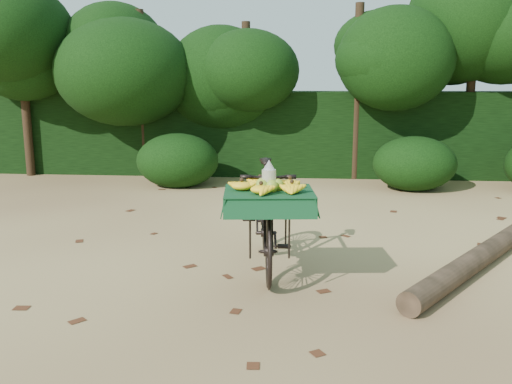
{
  "coord_description": "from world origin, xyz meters",
  "views": [
    {
      "loc": [
        -0.57,
        -5.93,
        1.98
      ],
      "look_at": [
        -1.05,
        -0.53,
        0.88
      ],
      "focal_mm": 38.0,
      "sensor_mm": 36.0,
      "label": 1
    }
  ],
  "objects": [
    {
      "name": "tree_row",
      "position": [
        -0.65,
        5.5,
        2.0
      ],
      "size": [
        14.5,
        2.0,
        4.0
      ],
      "primitive_type": null,
      "color": "black",
      "rests_on": "ground"
    },
    {
      "name": "ground",
      "position": [
        0.0,
        0.0,
        0.0
      ],
      "size": [
        80.0,
        80.0,
        0.0
      ],
      "primitive_type": "plane",
      "color": "tan",
      "rests_on": "ground"
    },
    {
      "name": "vendor_bicycle",
      "position": [
        -0.95,
        -0.35,
        0.6
      ],
      "size": [
        0.91,
        1.99,
        1.18
      ],
      "rotation": [
        0.0,
        0.0,
        0.1
      ],
      "color": "black",
      "rests_on": "ground"
    },
    {
      "name": "fallen_log",
      "position": [
        1.3,
        -0.19,
        0.12
      ],
      "size": [
        2.11,
        2.77,
        0.24
      ],
      "primitive_type": "cylinder",
      "rotation": [
        1.57,
        0.0,
        -0.63
      ],
      "color": "brown",
      "rests_on": "ground"
    },
    {
      "name": "leaf_litter",
      "position": [
        0.0,
        0.65,
        0.01
      ],
      "size": [
        7.0,
        7.3,
        0.01
      ],
      "primitive_type": null,
      "color": "#4A2513",
      "rests_on": "ground"
    },
    {
      "name": "bush_clumps",
      "position": [
        0.5,
        4.3,
        0.45
      ],
      "size": [
        8.8,
        1.7,
        0.9
      ],
      "primitive_type": null,
      "color": "black",
      "rests_on": "ground"
    },
    {
      "name": "hedge_backdrop",
      "position": [
        0.0,
        6.3,
        0.9
      ],
      "size": [
        26.0,
        1.8,
        1.8
      ],
      "primitive_type": "cube",
      "color": "black",
      "rests_on": "ground"
    }
  ]
}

